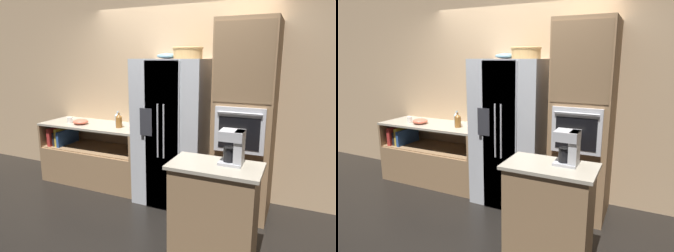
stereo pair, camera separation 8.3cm
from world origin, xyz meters
TOP-DOWN VIEW (x-y plane):
  - ground_plane at (0.00, 0.00)m, footprint 20.00×20.00m
  - wall_back at (0.00, 0.48)m, footprint 12.00×0.06m
  - counter_left at (-1.22, 0.13)m, footprint 1.59×0.64m
  - refrigerator at (0.07, 0.08)m, footprint 0.87×0.76m
  - wall_oven at (0.96, 0.11)m, footprint 0.64×0.73m
  - island_counter at (0.90, -0.93)m, footprint 0.79×0.46m
  - wicker_basket at (0.23, 0.15)m, footprint 0.37×0.37m
  - fruit_bowl at (-0.04, 0.17)m, footprint 0.28×0.28m
  - bottle_tall at (-0.81, 0.16)m, footprint 0.09×0.09m
  - bottle_short at (-0.74, 0.08)m, footprint 0.09×0.09m
  - mug at (-1.58, 0.05)m, footprint 0.11×0.08m
  - mixing_bowl at (-1.37, 0.03)m, footprint 0.22×0.22m
  - coffee_maker at (1.04, -0.87)m, footprint 0.20×0.18m

SIDE VIEW (x-z plane):
  - ground_plane at x=0.00m, z-range 0.00..0.00m
  - counter_left at x=-1.22m, z-range -0.12..0.77m
  - island_counter at x=0.90m, z-range 0.00..0.93m
  - refrigerator at x=0.07m, z-range 0.00..1.82m
  - mixing_bowl at x=-1.37m, z-range 0.89..0.96m
  - mug at x=-1.58m, z-range 0.89..0.97m
  - bottle_short at x=-0.74m, z-range 0.88..1.09m
  - bottle_tall at x=-0.81m, z-range 0.88..1.09m
  - coffee_maker at x=1.04m, z-range 0.94..1.24m
  - wall_oven at x=0.96m, z-range 0.00..2.23m
  - wall_back at x=0.00m, z-range 0.00..2.80m
  - fruit_bowl at x=-0.04m, z-range 1.82..1.88m
  - wicker_basket at x=0.23m, z-range 1.82..1.96m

